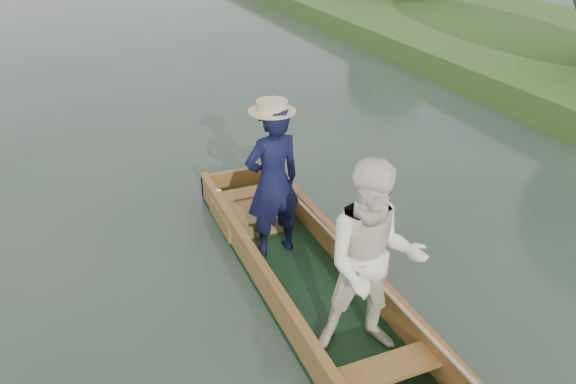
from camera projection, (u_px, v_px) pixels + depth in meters
name	position (u px, v px, depth m)	size (l,w,h in m)	color
ground	(309.00, 290.00, 6.29)	(120.00, 120.00, 0.00)	#283D30
punt	(321.00, 244.00, 5.75)	(1.26, 5.00, 2.03)	black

